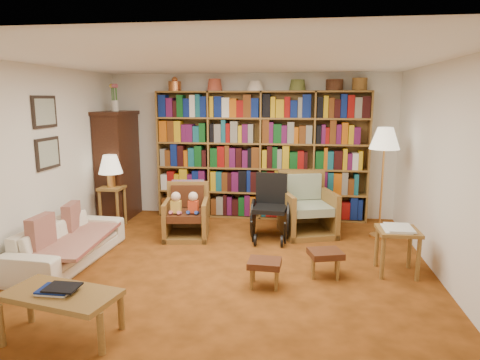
% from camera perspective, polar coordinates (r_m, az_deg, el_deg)
% --- Properties ---
extents(floor, '(5.00, 5.00, 0.00)m').
position_cam_1_polar(floor, '(5.45, -1.66, -11.52)').
color(floor, '#914916').
rests_on(floor, ground).
extents(ceiling, '(5.00, 5.00, 0.00)m').
position_cam_1_polar(ceiling, '(5.06, -1.82, 15.67)').
color(ceiling, white).
rests_on(ceiling, wall_back).
extents(wall_back, '(5.00, 0.00, 5.00)m').
position_cam_1_polar(wall_back, '(7.56, 1.40, 4.58)').
color(wall_back, white).
rests_on(wall_back, floor).
extents(wall_front, '(5.00, 0.00, 5.00)m').
position_cam_1_polar(wall_front, '(2.74, -10.46, -6.82)').
color(wall_front, white).
rests_on(wall_front, floor).
extents(wall_left, '(0.00, 5.00, 5.00)m').
position_cam_1_polar(wall_left, '(6.04, -25.82, 1.92)').
color(wall_left, white).
rests_on(wall_left, floor).
extents(wall_right, '(0.00, 5.00, 5.00)m').
position_cam_1_polar(wall_right, '(5.31, 25.95, 0.82)').
color(wall_right, white).
rests_on(wall_right, floor).
extents(bookshelf, '(3.60, 0.30, 2.42)m').
position_cam_1_polar(bookshelf, '(7.38, 2.80, 3.79)').
color(bookshelf, olive).
rests_on(bookshelf, floor).
extents(curio_cabinet, '(0.50, 0.95, 2.40)m').
position_cam_1_polar(curio_cabinet, '(7.71, -15.95, 2.06)').
color(curio_cabinet, '#381D0F').
rests_on(curio_cabinet, floor).
extents(framed_pictures, '(0.03, 0.52, 0.97)m').
position_cam_1_polar(framed_pictures, '(6.24, -24.43, 5.76)').
color(framed_pictures, black).
rests_on(framed_pictures, wall_left).
extents(sofa, '(1.82, 0.77, 0.52)m').
position_cam_1_polar(sofa, '(5.94, -21.93, -7.72)').
color(sofa, '#F1E7CC').
rests_on(sofa, floor).
extents(sofa_throw, '(0.89, 1.51, 0.04)m').
position_cam_1_polar(sofa_throw, '(5.91, -21.53, -7.41)').
color(sofa_throw, '#CAB294').
rests_on(sofa_throw, sofa).
extents(cushion_left, '(0.19, 0.41, 0.40)m').
position_cam_1_polar(cushion_left, '(6.24, -21.52, -5.01)').
color(cushion_left, maroon).
rests_on(cushion_left, sofa).
extents(cushion_right, '(0.14, 0.42, 0.42)m').
position_cam_1_polar(cushion_right, '(5.67, -24.96, -6.84)').
color(cushion_right, maroon).
rests_on(cushion_right, sofa).
extents(side_table_lamp, '(0.37, 0.37, 0.66)m').
position_cam_1_polar(side_table_lamp, '(7.28, -16.67, -2.40)').
color(side_table_lamp, olive).
rests_on(side_table_lamp, floor).
extents(table_lamp, '(0.38, 0.38, 0.52)m').
position_cam_1_polar(table_lamp, '(7.18, -16.90, 1.88)').
color(table_lamp, gold).
rests_on(table_lamp, side_table_lamp).
extents(armchair_leather, '(0.74, 0.77, 0.82)m').
position_cam_1_polar(armchair_leather, '(6.57, -7.00, -4.56)').
color(armchair_leather, olive).
rests_on(armchair_leather, floor).
extents(armchair_sage, '(1.00, 1.00, 0.95)m').
position_cam_1_polar(armchair_sage, '(6.76, 8.99, -3.95)').
color(armchair_sage, olive).
rests_on(armchair_sage, floor).
extents(wheelchair, '(0.56, 0.78, 0.97)m').
position_cam_1_polar(wheelchair, '(6.41, 4.10, -3.92)').
color(wheelchair, black).
rests_on(wheelchair, floor).
extents(floor_lamp, '(0.44, 0.44, 1.66)m').
position_cam_1_polar(floor_lamp, '(6.62, 18.72, 4.71)').
color(floor_lamp, gold).
rests_on(floor_lamp, floor).
extents(side_table_papers, '(0.48, 0.48, 0.58)m').
position_cam_1_polar(side_table_papers, '(5.44, 20.29, -7.13)').
color(side_table_papers, olive).
rests_on(side_table_papers, floor).
extents(footstool_a, '(0.37, 0.32, 0.31)m').
position_cam_1_polar(footstool_a, '(4.85, 3.30, -11.24)').
color(footstool_a, '#4E2614').
rests_on(footstool_a, floor).
extents(footstool_b, '(0.45, 0.41, 0.32)m').
position_cam_1_polar(footstool_b, '(5.20, 11.32, -9.82)').
color(footstool_b, '#4E2614').
rests_on(footstool_b, floor).
extents(coffee_table, '(1.06, 0.68, 0.48)m').
position_cam_1_polar(coffee_table, '(4.14, -22.72, -14.31)').
color(coffee_table, olive).
rests_on(coffee_table, floor).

